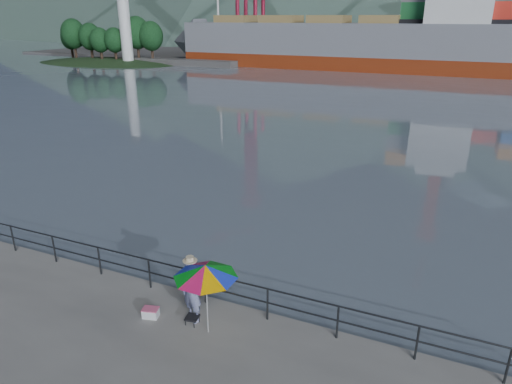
# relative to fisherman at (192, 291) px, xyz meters

# --- Properties ---
(harbor_water) EXTENTS (500.00, 280.00, 0.00)m
(harbor_water) POSITION_rel_fisherman_xyz_m (-1.09, 129.16, -0.93)
(harbor_water) COLOR slate
(harbor_water) RESTS_ON ground
(far_dock) EXTENTS (200.00, 40.00, 0.40)m
(far_dock) POSITION_rel_fisherman_xyz_m (8.91, 92.16, -0.93)
(far_dock) COLOR #514F4C
(far_dock) RESTS_ON ground
(guardrail) EXTENTS (22.00, 0.06, 1.03)m
(guardrail) POSITION_rel_fisherman_xyz_m (-1.09, 0.86, -0.41)
(guardrail) COLOR #2D3033
(guardrail) RESTS_ON ground
(lighthouse_islet) EXTENTS (48.00, 26.40, 19.20)m
(lighthouse_islet) POSITION_rel_fisherman_xyz_m (-56.06, 61.16, -0.67)
(lighthouse_islet) COLOR #263F1E
(lighthouse_islet) RESTS_ON ground
(fisherman) EXTENTS (0.79, 0.64, 1.87)m
(fisherman) POSITION_rel_fisherman_xyz_m (0.00, 0.00, 0.00)
(fisherman) COLOR navy
(fisherman) RESTS_ON ground
(beach_umbrella) EXTENTS (2.25, 2.25, 2.08)m
(beach_umbrella) POSITION_rel_fisherman_xyz_m (0.66, -0.31, 0.97)
(beach_umbrella) COLOR white
(beach_umbrella) RESTS_ON ground
(folding_stool) EXTENTS (0.40, 0.40, 0.23)m
(folding_stool) POSITION_rel_fisherman_xyz_m (0.08, -0.18, -0.81)
(folding_stool) COLOR black
(folding_stool) RESTS_ON ground
(cooler_bag) EXTENTS (0.50, 0.39, 0.25)m
(cooler_bag) POSITION_rel_fisherman_xyz_m (-1.17, -0.39, -0.81)
(cooler_bag) COLOR silver
(cooler_bag) RESTS_ON ground
(fishing_rod) EXTENTS (0.22, 1.73, 1.23)m
(fishing_rod) POSITION_rel_fisherman_xyz_m (-0.21, 0.99, -0.93)
(fishing_rod) COLOR black
(fishing_rod) RESTS_ON ground
(bulk_carrier) EXTENTS (54.61, 9.45, 14.50)m
(bulk_carrier) POSITION_rel_fisherman_xyz_m (-11.38, 69.49, 3.14)
(bulk_carrier) COLOR maroon
(bulk_carrier) RESTS_ON ground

